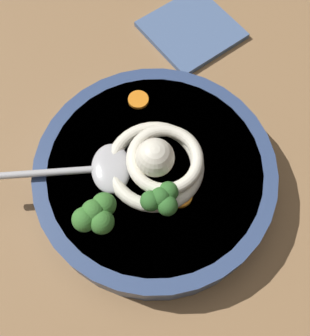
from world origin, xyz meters
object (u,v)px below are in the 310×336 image
at_px(noodle_pile, 157,162).
at_px(folded_napkin, 191,30).
at_px(soup_spoon, 99,169).
at_px(soup_bowl, 155,176).

distance_m(noodle_pile, folded_napkin, 0.25).
height_order(soup_spoon, folded_napkin, soup_spoon).
bearing_deg(folded_napkin, soup_bowl, -143.11).
bearing_deg(soup_spoon, folded_napkin, -119.60).
bearing_deg(soup_spoon, noodle_pile, -179.93).
xyz_separation_m(soup_bowl, folded_napkin, (0.20, 0.15, -0.02)).
distance_m(soup_spoon, folded_napkin, 0.28).
relative_size(noodle_pile, soup_spoon, 0.76).
bearing_deg(noodle_pile, soup_spoon, 143.83).
xyz_separation_m(noodle_pile, soup_spoon, (-0.05, 0.04, -0.01)).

